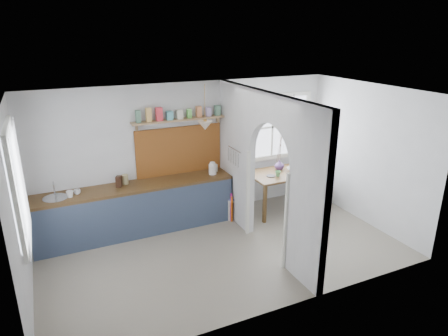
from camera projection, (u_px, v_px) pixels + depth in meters
name	position (u px, v px, depth m)	size (l,w,h in m)	color
floor	(225.00, 251.00, 6.62)	(5.80, 3.20, 0.01)	gray
ceiling	(225.00, 94.00, 5.76)	(5.80, 3.20, 0.01)	silver
walls	(225.00, 178.00, 6.19)	(5.81, 3.21, 2.60)	silver
partition	(263.00, 162.00, 6.47)	(0.12, 3.20, 2.60)	silver
kitchen_window	(15.00, 186.00, 4.93)	(0.10, 1.16, 1.50)	white
nook_window	(272.00, 127.00, 8.14)	(1.76, 0.10, 1.30)	white
counter	(137.00, 208.00, 7.15)	(3.50, 0.60, 0.90)	brown
sink	(56.00, 198.00, 6.47)	(0.40, 0.40, 0.02)	#B2B4B8
backsplash	(179.00, 150.00, 7.44)	(1.65, 0.03, 0.90)	brown
shelf	(180.00, 116.00, 7.15)	(1.75, 0.20, 0.21)	#9E7353
pendant_lamp	(205.00, 125.00, 7.04)	(0.26, 0.26, 0.16)	#F1E4CA
utensil_rail	(235.00, 149.00, 7.15)	(0.02, 0.02, 0.50)	#B2B4B8
dining_table	(281.00, 191.00, 8.03)	(1.28, 0.85, 0.80)	brown
chair_left	(238.00, 196.00, 7.71)	(0.39, 0.39, 0.86)	silver
chair_right	(318.00, 184.00, 8.28)	(0.41, 0.41, 0.90)	silver
kettle	(213.00, 168.00, 7.50)	(0.20, 0.16, 0.24)	silver
mug_a	(70.00, 194.00, 6.47)	(0.12, 0.12, 0.11)	white
mug_b	(77.00, 192.00, 6.60)	(0.11, 0.11, 0.08)	white
knife_block	(119.00, 181.00, 6.90)	(0.09, 0.12, 0.19)	#371E11
jar	(125.00, 179.00, 7.02)	(0.11, 0.11, 0.17)	tan
towel_magenta	(231.00, 208.00, 7.58)	(0.02, 0.03, 0.59)	#BC1D79
towel_orange	(232.00, 210.00, 7.56)	(0.02, 0.03, 0.54)	#CE500A
bowl	(295.00, 170.00, 7.94)	(0.31, 0.31, 0.08)	silver
table_cup	(278.00, 174.00, 7.69)	(0.11, 0.11, 0.10)	#5FA45E
plate	(271.00, 176.00, 7.71)	(0.17, 0.17, 0.01)	black
vase	(279.00, 165.00, 8.04)	(0.19, 0.19, 0.20)	#503166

